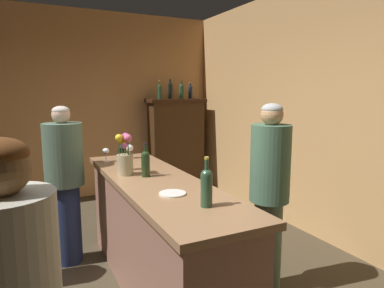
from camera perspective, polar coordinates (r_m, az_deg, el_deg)
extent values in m
cube|color=tan|center=(5.70, -22.21, 5.88)|extent=(5.29, 0.12, 2.95)
cube|color=tan|center=(3.92, 25.21, 4.67)|extent=(0.12, 6.47, 2.95)
cube|color=#8E6250|center=(3.03, -5.90, -15.33)|extent=(0.57, 2.32, 0.93)
cube|color=#946B48|center=(2.86, -6.05, -6.34)|extent=(0.65, 2.42, 0.05)
cube|color=#3A2412|center=(5.95, -2.63, -0.06)|extent=(0.92, 0.33, 1.57)
cube|color=#331D10|center=(5.89, -2.68, 7.24)|extent=(1.00, 0.39, 0.06)
cylinder|color=#203318|center=(2.93, -7.74, -3.64)|extent=(0.07, 0.07, 0.18)
sphere|color=#203318|center=(2.92, -7.77, -1.87)|extent=(0.07, 0.07, 0.07)
cylinder|color=#203318|center=(2.91, -7.79, -1.01)|extent=(0.03, 0.03, 0.09)
cylinder|color=black|center=(2.90, -7.81, 0.00)|extent=(0.03, 0.03, 0.02)
cylinder|color=black|center=(3.20, -11.58, -2.54)|extent=(0.07, 0.07, 0.20)
sphere|color=black|center=(3.19, -11.64, -0.76)|extent=(0.07, 0.07, 0.07)
cylinder|color=black|center=(3.18, -11.66, 0.05)|extent=(0.02, 0.02, 0.09)
cylinder|color=#AD1625|center=(3.17, -11.69, 1.01)|extent=(0.02, 0.02, 0.02)
cylinder|color=#2B4A31|center=(2.16, 2.42, -7.82)|extent=(0.08, 0.08, 0.20)
sphere|color=#2B4A31|center=(2.14, 2.44, -5.20)|extent=(0.08, 0.08, 0.08)
cylinder|color=#2B4A31|center=(2.12, 2.45, -3.90)|extent=(0.03, 0.03, 0.10)
cylinder|color=gold|center=(2.11, 2.46, -2.37)|extent=(0.03, 0.03, 0.02)
cylinder|color=white|center=(3.64, -14.10, -2.85)|extent=(0.06, 0.06, 0.00)
cylinder|color=white|center=(3.64, -14.12, -2.22)|extent=(0.01, 0.01, 0.08)
ellipsoid|color=white|center=(3.62, -14.16, -1.14)|extent=(0.07, 0.07, 0.06)
ellipsoid|color=maroon|center=(3.63, -14.15, -1.41)|extent=(0.06, 0.06, 0.02)
cylinder|color=white|center=(3.78, -10.34, -2.32)|extent=(0.06, 0.06, 0.00)
cylinder|color=white|center=(3.77, -10.36, -1.74)|extent=(0.01, 0.01, 0.07)
ellipsoid|color=white|center=(3.76, -10.39, -0.64)|extent=(0.08, 0.08, 0.07)
cylinder|color=tan|center=(3.02, -11.07, -3.41)|extent=(0.14, 0.14, 0.18)
cylinder|color=#38602D|center=(3.00, -10.54, -1.14)|extent=(0.01, 0.01, 0.20)
sphere|color=#C54390|center=(2.99, -10.59, 0.79)|extent=(0.05, 0.05, 0.05)
cylinder|color=#38602D|center=(3.05, -10.95, -0.85)|extent=(0.01, 0.01, 0.22)
sphere|color=#BA4685|center=(3.03, -11.01, 1.22)|extent=(0.07, 0.07, 0.07)
cylinder|color=#38602D|center=(3.04, -11.55, -1.14)|extent=(0.01, 0.01, 0.20)
sphere|color=yellow|center=(3.02, -11.61, 0.70)|extent=(0.08, 0.08, 0.08)
cylinder|color=#38602D|center=(3.00, -11.60, -1.01)|extent=(0.01, 0.01, 0.22)
sphere|color=#CC3C33|center=(2.98, -11.66, 1.10)|extent=(0.05, 0.05, 0.05)
cylinder|color=#38602D|center=(2.96, -12.02, -1.14)|extent=(0.01, 0.01, 0.22)
sphere|color=gold|center=(2.95, -12.09, 1.01)|extent=(0.06, 0.06, 0.06)
cylinder|color=#38602D|center=(2.97, -11.14, -1.76)|extent=(0.01, 0.01, 0.16)
sphere|color=#CB5B92|center=(2.95, -11.18, -0.27)|extent=(0.05, 0.05, 0.05)
cylinder|color=#38602D|center=(2.98, -10.61, -1.12)|extent=(0.01, 0.01, 0.22)
sphere|color=#C45677|center=(2.96, -10.67, 0.95)|extent=(0.07, 0.07, 0.07)
cylinder|color=white|center=(2.44, -3.27, -8.24)|extent=(0.19, 0.19, 0.01)
cylinder|color=#284C32|center=(5.77, -5.40, 8.50)|extent=(0.06, 0.06, 0.21)
sphere|color=#284C32|center=(5.77, -5.41, 9.53)|extent=(0.06, 0.06, 0.06)
cylinder|color=#284C32|center=(5.77, -5.42, 9.94)|extent=(0.02, 0.02, 0.08)
cylinder|color=gold|center=(5.77, -5.43, 10.44)|extent=(0.03, 0.03, 0.02)
cylinder|color=black|center=(5.84, -3.65, 8.67)|extent=(0.07, 0.07, 0.24)
sphere|color=black|center=(5.84, -3.66, 9.83)|extent=(0.07, 0.07, 0.07)
cylinder|color=black|center=(5.84, -3.67, 10.19)|extent=(0.03, 0.03, 0.07)
cylinder|color=black|center=(5.84, -3.67, 10.62)|extent=(0.03, 0.03, 0.02)
cylinder|color=#274A30|center=(5.93, -1.77, 8.55)|extent=(0.08, 0.08, 0.21)
sphere|color=#274A30|center=(5.93, -1.77, 9.56)|extent=(0.08, 0.08, 0.08)
cylinder|color=#274A30|center=(5.93, -1.77, 9.98)|extent=(0.03, 0.03, 0.09)
cylinder|color=red|center=(5.93, -1.78, 10.48)|extent=(0.04, 0.04, 0.02)
cylinder|color=#182132|center=(6.00, -0.26, 8.48)|extent=(0.07, 0.07, 0.19)
sphere|color=#182132|center=(6.00, -0.26, 9.39)|extent=(0.07, 0.07, 0.07)
cylinder|color=#182132|center=(6.00, -0.26, 9.74)|extent=(0.03, 0.03, 0.07)
cylinder|color=gold|center=(6.00, -0.26, 10.17)|extent=(0.03, 0.03, 0.02)
cylinder|color=navy|center=(3.70, -20.06, -12.37)|extent=(0.27, 0.27, 0.80)
cylinder|color=#4E6854|center=(3.52, -20.65, -1.64)|extent=(0.37, 0.37, 0.61)
sphere|color=#D1A990|center=(3.47, -20.99, 4.54)|extent=(0.17, 0.17, 0.17)
ellipsoid|color=#BCAFA4|center=(3.47, -21.03, 5.18)|extent=(0.16, 0.16, 0.09)
cylinder|color=#A9A594|center=(1.40, -28.19, -18.92)|extent=(0.34, 0.34, 0.59)
cylinder|color=#4F6552|center=(3.10, 12.44, -16.25)|extent=(0.24, 0.24, 0.80)
cylinder|color=#446950|center=(2.87, 12.91, -3.16)|extent=(0.33, 0.33, 0.63)
sphere|color=tan|center=(2.82, 13.19, 4.80)|extent=(0.18, 0.18, 0.18)
ellipsoid|color=#AAAAA5|center=(2.81, 13.22, 5.63)|extent=(0.17, 0.17, 0.10)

